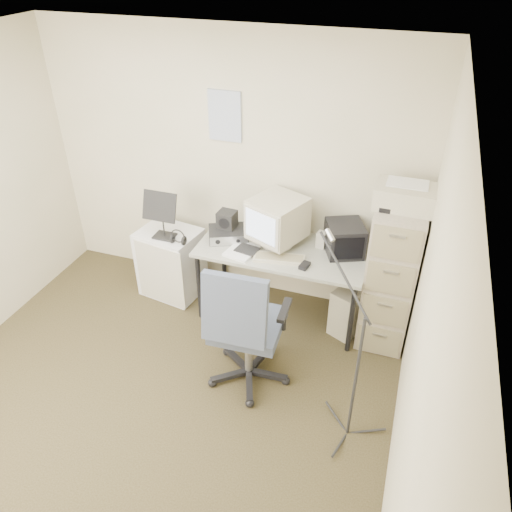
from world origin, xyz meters
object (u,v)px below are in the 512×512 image
(desk, at_px, (282,282))
(office_chair, at_px, (248,323))
(filing_cabinet, at_px, (391,274))
(side_cart, at_px, (171,262))

(desk, distance_m, office_chair, 0.90)
(filing_cabinet, bearing_deg, office_chair, -137.05)
(desk, bearing_deg, side_cart, -179.41)
(desk, xyz_separation_m, office_chair, (-0.02, -0.87, 0.22))
(side_cart, bearing_deg, filing_cabinet, 10.14)
(filing_cabinet, relative_size, office_chair, 1.12)
(office_chair, distance_m, side_cart, 1.43)
(filing_cabinet, bearing_deg, side_cart, -178.85)
(office_chair, relative_size, side_cart, 1.69)
(filing_cabinet, relative_size, desk, 0.87)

